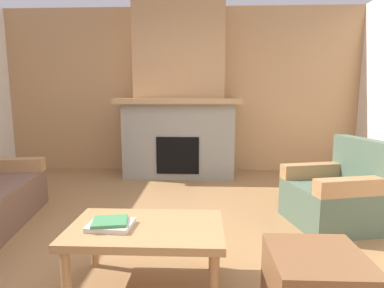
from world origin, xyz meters
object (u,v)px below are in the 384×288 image
armchair (337,195)px  coffee_table (146,233)px  fireplace (179,103)px  ottoman (316,287)px

armchair → coffee_table: armchair is taller
fireplace → coffee_table: 3.19m
armchair → fireplace: bearing=131.0°
fireplace → ottoman: bearing=-72.9°
coffee_table → ottoman: bearing=-15.3°
fireplace → coffee_table: size_ratio=2.70×
coffee_table → ottoman: size_ratio=1.92×
fireplace → armchair: bearing=-49.0°
armchair → coffee_table: size_ratio=0.91×
fireplace → ottoman: (1.03, -3.36, -0.96)m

